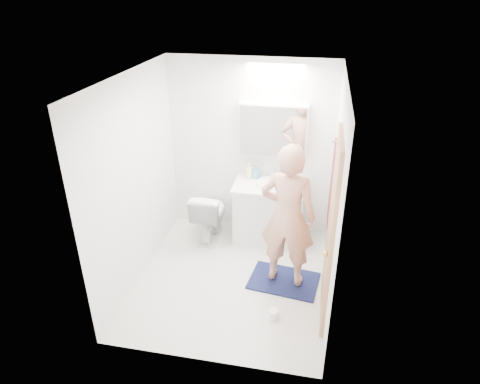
% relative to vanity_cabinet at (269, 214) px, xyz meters
% --- Properties ---
extents(floor, '(2.50, 2.50, 0.00)m').
position_rel_vanity_cabinet_xyz_m(floor, '(-0.31, -0.96, -0.39)').
color(floor, silver).
rests_on(floor, ground).
extents(ceiling, '(2.50, 2.50, 0.00)m').
position_rel_vanity_cabinet_xyz_m(ceiling, '(-0.31, -0.96, 2.01)').
color(ceiling, white).
rests_on(ceiling, floor).
extents(wall_back, '(2.50, 0.00, 2.50)m').
position_rel_vanity_cabinet_xyz_m(wall_back, '(-0.31, 0.29, 0.81)').
color(wall_back, white).
rests_on(wall_back, floor).
extents(wall_front, '(2.50, 0.00, 2.50)m').
position_rel_vanity_cabinet_xyz_m(wall_front, '(-0.31, -2.21, 0.81)').
color(wall_front, white).
rests_on(wall_front, floor).
extents(wall_left, '(0.00, 2.50, 2.50)m').
position_rel_vanity_cabinet_xyz_m(wall_left, '(-1.41, -0.96, 0.81)').
color(wall_left, white).
rests_on(wall_left, floor).
extents(wall_right, '(0.00, 2.50, 2.50)m').
position_rel_vanity_cabinet_xyz_m(wall_right, '(0.79, -0.96, 0.81)').
color(wall_right, white).
rests_on(wall_right, floor).
extents(vanity_cabinet, '(0.90, 0.55, 0.78)m').
position_rel_vanity_cabinet_xyz_m(vanity_cabinet, '(0.00, 0.00, 0.00)').
color(vanity_cabinet, silver).
rests_on(vanity_cabinet, floor).
extents(countertop, '(0.95, 0.58, 0.04)m').
position_rel_vanity_cabinet_xyz_m(countertop, '(0.00, -0.00, 0.41)').
color(countertop, white).
rests_on(countertop, vanity_cabinet).
extents(sink_basin, '(0.36, 0.36, 0.03)m').
position_rel_vanity_cabinet_xyz_m(sink_basin, '(0.00, 0.03, 0.45)').
color(sink_basin, white).
rests_on(sink_basin, countertop).
extents(faucet, '(0.02, 0.02, 0.16)m').
position_rel_vanity_cabinet_xyz_m(faucet, '(0.00, 0.22, 0.51)').
color(faucet, silver).
rests_on(faucet, countertop).
extents(medicine_cabinet, '(0.88, 0.14, 0.70)m').
position_rel_vanity_cabinet_xyz_m(medicine_cabinet, '(-0.01, 0.21, 1.11)').
color(medicine_cabinet, white).
rests_on(medicine_cabinet, wall_back).
extents(mirror_panel, '(0.84, 0.01, 0.66)m').
position_rel_vanity_cabinet_xyz_m(mirror_panel, '(-0.01, 0.13, 1.11)').
color(mirror_panel, silver).
rests_on(mirror_panel, medicine_cabinet).
extents(toilet, '(0.41, 0.71, 0.72)m').
position_rel_vanity_cabinet_xyz_m(toilet, '(-0.80, -0.11, -0.03)').
color(toilet, white).
rests_on(toilet, floor).
extents(bath_rug, '(0.86, 0.65, 0.02)m').
position_rel_vanity_cabinet_xyz_m(bath_rug, '(0.31, -0.91, -0.38)').
color(bath_rug, '#141B3F').
rests_on(bath_rug, floor).
extents(person, '(0.67, 0.48, 1.70)m').
position_rel_vanity_cabinet_xyz_m(person, '(0.31, -0.91, 0.51)').
color(person, tan).
rests_on(person, bath_rug).
extents(door, '(0.04, 0.80, 2.00)m').
position_rel_vanity_cabinet_xyz_m(door, '(0.77, -1.31, 0.61)').
color(door, tan).
rests_on(door, wall_right).
extents(door_knob, '(0.06, 0.06, 0.06)m').
position_rel_vanity_cabinet_xyz_m(door_knob, '(0.73, -1.61, 0.56)').
color(door_knob, gold).
rests_on(door_knob, door).
extents(towel, '(0.02, 0.42, 1.00)m').
position_rel_vanity_cabinet_xyz_m(towel, '(0.77, -0.41, 0.71)').
color(towel, black).
rests_on(towel, wall_right).
extents(towel_hook, '(0.07, 0.02, 0.02)m').
position_rel_vanity_cabinet_xyz_m(towel_hook, '(0.76, -0.41, 1.23)').
color(towel_hook, silver).
rests_on(towel_hook, wall_right).
extents(soap_bottle_a, '(0.12, 0.12, 0.22)m').
position_rel_vanity_cabinet_xyz_m(soap_bottle_a, '(-0.31, 0.15, 0.54)').
color(soap_bottle_a, '#F0E79B').
rests_on(soap_bottle_a, countertop).
extents(soap_bottle_b, '(0.12, 0.12, 0.19)m').
position_rel_vanity_cabinet_xyz_m(soap_bottle_b, '(-0.22, 0.18, 0.53)').
color(soap_bottle_b, '#599BC0').
rests_on(soap_bottle_b, countertop).
extents(toothbrush_cup, '(0.12, 0.12, 0.09)m').
position_rel_vanity_cabinet_xyz_m(toothbrush_cup, '(0.18, 0.16, 0.48)').
color(toothbrush_cup, '#3E4CBB').
rests_on(toothbrush_cup, countertop).
extents(toilet_paper_roll, '(0.11, 0.11, 0.10)m').
position_rel_vanity_cabinet_xyz_m(toilet_paper_roll, '(0.26, -1.53, -0.34)').
color(toilet_paper_roll, white).
rests_on(toilet_paper_roll, floor).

